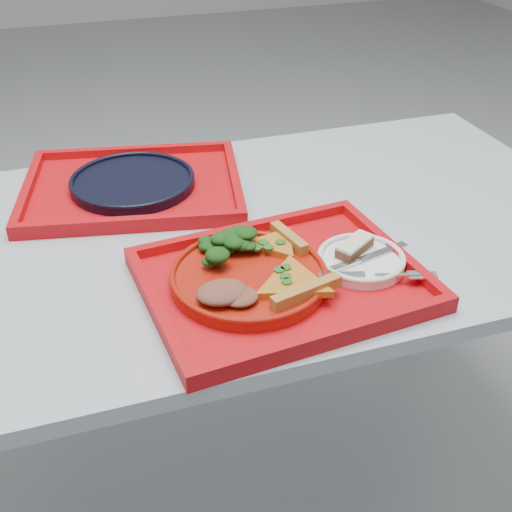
% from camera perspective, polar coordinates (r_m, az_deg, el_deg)
% --- Properties ---
extents(ground, '(10.00, 10.00, 0.00)m').
position_cam_1_polar(ground, '(1.74, -3.36, -19.49)').
color(ground, '#9A9CA2').
rests_on(ground, ground).
extents(table, '(1.60, 0.80, 0.75)m').
position_cam_1_polar(table, '(1.27, -4.34, -0.74)').
color(table, '#9CA6AF').
rests_on(table, ground).
extents(tray_main, '(0.48, 0.39, 0.01)m').
position_cam_1_polar(tray_main, '(1.08, 2.31, -2.44)').
color(tray_main, '#B9090F').
rests_on(tray_main, table).
extents(tray_far, '(0.51, 0.43, 0.01)m').
position_cam_1_polar(tray_far, '(1.39, -10.84, 5.87)').
color(tray_far, '#B9090F').
rests_on(tray_far, table).
extents(dinner_plate, '(0.26, 0.26, 0.02)m').
position_cam_1_polar(dinner_plate, '(1.06, -0.65, -2.02)').
color(dinner_plate, '#A0170A').
rests_on(dinner_plate, tray_main).
extents(side_plate, '(0.15, 0.15, 0.01)m').
position_cam_1_polar(side_plate, '(1.12, 9.30, -0.52)').
color(side_plate, white).
rests_on(side_plate, tray_main).
extents(navy_plate, '(0.26, 0.26, 0.02)m').
position_cam_1_polar(navy_plate, '(1.39, -10.90, 6.38)').
color(navy_plate, black).
rests_on(navy_plate, tray_far).
extents(pizza_slice_a, '(0.16, 0.17, 0.02)m').
position_cam_1_polar(pizza_slice_a, '(1.03, 3.33, -2.17)').
color(pizza_slice_a, gold).
rests_on(pizza_slice_a, dinner_plate).
extents(pizza_slice_b, '(0.13, 0.12, 0.02)m').
position_cam_1_polar(pizza_slice_b, '(1.12, 1.77, 1.23)').
color(pizza_slice_b, gold).
rests_on(pizza_slice_b, dinner_plate).
extents(salad_heap, '(0.09, 0.08, 0.05)m').
position_cam_1_polar(salad_heap, '(1.09, -2.66, 1.07)').
color(salad_heap, black).
rests_on(salad_heap, dinner_plate).
extents(meat_portion, '(0.08, 0.07, 0.02)m').
position_cam_1_polar(meat_portion, '(1.00, -3.04, -3.25)').
color(meat_portion, brown).
rests_on(meat_portion, dinner_plate).
extents(dessert_bar, '(0.08, 0.07, 0.02)m').
position_cam_1_polar(dessert_bar, '(1.13, 8.77, 0.87)').
color(dessert_bar, '#512D1B').
rests_on(dessert_bar, side_plate).
extents(knife, '(0.18, 0.06, 0.01)m').
position_cam_1_polar(knife, '(1.11, 9.65, -0.16)').
color(knife, silver).
rests_on(knife, side_plate).
extents(fork, '(0.18, 0.07, 0.01)m').
position_cam_1_polar(fork, '(1.07, 10.43, -1.66)').
color(fork, silver).
rests_on(fork, side_plate).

